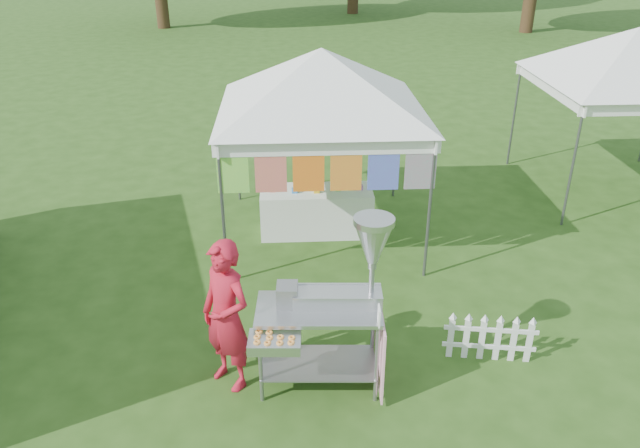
{
  "coord_description": "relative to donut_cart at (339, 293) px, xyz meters",
  "views": [
    {
      "loc": [
        -0.51,
        -5.61,
        4.76
      ],
      "look_at": [
        -0.12,
        1.65,
        1.1
      ],
      "focal_mm": 35.0,
      "sensor_mm": 36.0,
      "label": 1
    }
  ],
  "objects": [
    {
      "name": "ground",
      "position": [
        0.02,
        0.16,
        -1.2
      ],
      "size": [
        120.0,
        120.0,
        0.0
      ],
      "primitive_type": "plane",
      "color": "#264614",
      "rests_on": "ground"
    },
    {
      "name": "canopy_main",
      "position": [
        0.02,
        3.66,
        1.79
      ],
      "size": [
        4.24,
        4.24,
        3.45
      ],
      "color": "#59595E",
      "rests_on": "ground"
    },
    {
      "name": "donut_cart",
      "position": [
        0.0,
        0.0,
        0.0
      ],
      "size": [
        1.51,
        0.95,
        2.04
      ],
      "rotation": [
        0.0,
        0.0,
        -0.05
      ],
      "color": "gray",
      "rests_on": "ground"
    },
    {
      "name": "vendor",
      "position": [
        -1.2,
        0.1,
        -0.32
      ],
      "size": [
        0.76,
        0.75,
        1.77
      ],
      "primitive_type": "imported",
      "rotation": [
        0.0,
        0.0,
        -0.74
      ],
      "color": "#B21529",
      "rests_on": "ground"
    },
    {
      "name": "picket_fence",
      "position": [
        1.8,
        0.33,
        -0.91
      ],
      "size": [
        1.07,
        0.19,
        0.56
      ],
      "rotation": [
        0.0,
        0.0,
        -0.16
      ],
      "color": "silver",
      "rests_on": "ground"
    },
    {
      "name": "display_table",
      "position": [
        -0.06,
        3.72,
        -0.83
      ],
      "size": [
        1.8,
        0.7,
        0.75
      ],
      "primitive_type": "cube",
      "color": "white",
      "rests_on": "ground"
    }
  ]
}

